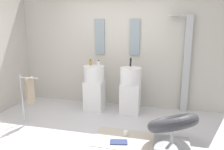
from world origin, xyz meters
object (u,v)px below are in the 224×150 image
object	(u,v)px
pedestal_sink_right	(130,89)
shower_column	(186,62)
towel_rack	(29,92)
soap_bottle_white	(98,64)
pedestal_sink_left	(94,87)
soap_bottle_amber	(90,63)
lounge_chair	(172,126)
coffee_mug	(126,133)
magazine_navy	(119,142)
soap_bottle_black	(131,62)

from	to	relation	value
pedestal_sink_right	shower_column	bearing A→B (deg)	19.14
towel_rack	soap_bottle_white	distance (m)	1.49
pedestal_sink_left	soap_bottle_amber	distance (m)	0.54
lounge_chair	coffee_mug	xyz separation A→B (m)	(-0.76, 0.16, -0.30)
soap_bottle_amber	soap_bottle_white	xyz separation A→B (m)	(0.21, -0.08, 0.00)
shower_column	magazine_navy	size ratio (longest dim) A/B	7.33
pedestal_sink_left	shower_column	xyz separation A→B (m)	(1.90, 0.38, 0.56)
lounge_chair	coffee_mug	distance (m)	0.83
pedestal_sink_right	shower_column	distance (m)	1.29
pedestal_sink_right	soap_bottle_amber	world-z (taller)	soap_bottle_amber
pedestal_sink_left	soap_bottle_black	world-z (taller)	soap_bottle_black
soap_bottle_amber	soap_bottle_black	world-z (taller)	soap_bottle_black
pedestal_sink_left	pedestal_sink_right	xyz separation A→B (m)	(0.80, 0.00, 0.00)
soap_bottle_amber	coffee_mug	bearing A→B (deg)	-47.44
soap_bottle_amber	soap_bottle_white	bearing A→B (deg)	-21.61
towel_rack	soap_bottle_amber	size ratio (longest dim) A/B	7.03
pedestal_sink_right	coffee_mug	world-z (taller)	pedestal_sink_right
pedestal_sink_left	coffee_mug	distance (m)	1.44
magazine_navy	soap_bottle_white	bearing A→B (deg)	107.84
pedestal_sink_left	towel_rack	xyz separation A→B (m)	(-0.95, -0.99, 0.11)
towel_rack	soap_bottle_amber	bearing A→B (deg)	50.82
lounge_chair	coffee_mug	size ratio (longest dim) A/B	13.60
pedestal_sink_left	coffee_mug	xyz separation A→B (m)	(0.90, -1.03, -0.47)
pedestal_sink_right	soap_bottle_black	distance (m)	0.58
lounge_chair	towel_rack	world-z (taller)	towel_rack
lounge_chair	soap_bottle_amber	xyz separation A→B (m)	(-1.76, 1.25, 0.69)
pedestal_sink_left	soap_bottle_black	distance (m)	0.96
shower_column	towel_rack	world-z (taller)	shower_column
soap_bottle_amber	shower_column	bearing A→B (deg)	9.24
pedestal_sink_right	towel_rack	size ratio (longest dim) A/B	1.14
lounge_chair	soap_bottle_black	distance (m)	1.78
lounge_chair	coffee_mug	bearing A→B (deg)	167.73
shower_column	soap_bottle_amber	size ratio (longest dim) A/B	15.18
pedestal_sink_left	pedestal_sink_right	world-z (taller)	same
pedestal_sink_right	soap_bottle_black	bearing A→B (deg)	101.41
shower_column	towel_rack	distance (m)	3.19
soap_bottle_black	pedestal_sink_right	bearing A→B (deg)	-78.59
towel_rack	soap_bottle_white	bearing A→B (deg)	42.32
pedestal_sink_right	soap_bottle_amber	bearing A→B (deg)	176.40
soap_bottle_black	towel_rack	bearing A→B (deg)	-146.11
magazine_navy	soap_bottle_black	size ratio (longest dim) A/B	1.51
towel_rack	coffee_mug	size ratio (longest dim) A/B	11.69
lounge_chair	soap_bottle_black	size ratio (longest dim) A/B	5.95
shower_column	lounge_chair	xyz separation A→B (m)	(-0.24, -1.58, -0.73)
pedestal_sink_right	coffee_mug	xyz separation A→B (m)	(0.10, -1.03, -0.47)
shower_column	magazine_navy	distance (m)	2.25
soap_bottle_white	soap_bottle_black	bearing A→B (deg)	15.99
shower_column	soap_bottle_black	distance (m)	1.15
lounge_chair	shower_column	bearing A→B (deg)	81.36
shower_column	pedestal_sink_left	bearing A→B (deg)	-168.64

